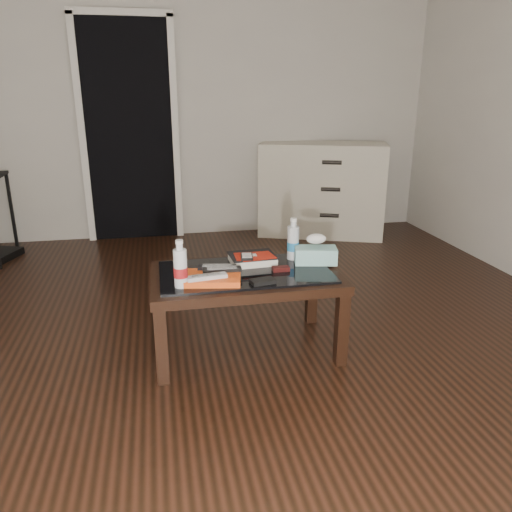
{
  "coord_description": "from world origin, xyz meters",
  "views": [
    {
      "loc": [
        -0.18,
        -2.42,
        1.38
      ],
      "look_at": [
        0.31,
        0.02,
        0.55
      ],
      "focal_mm": 35.0,
      "sensor_mm": 36.0,
      "label": 1
    }
  ],
  "objects": [
    {
      "name": "flip_phone",
      "position": [
        0.44,
        0.01,
        0.47
      ],
      "size": [
        0.09,
        0.05,
        0.02
      ],
      "primitive_type": "cube",
      "rotation": [
        0.0,
        0.0,
        0.01
      ],
      "color": "black",
      "rests_on": "coffee_table"
    },
    {
      "name": "water_bottle_left",
      "position": [
        -0.1,
        -0.12,
        0.58
      ],
      "size": [
        0.08,
        0.08,
        0.24
      ],
      "primitive_type": "cylinder",
      "rotation": [
        0.0,
        0.0,
        -0.28
      ],
      "color": "silver",
      "rests_on": "coffee_table"
    },
    {
      "name": "dresser",
      "position": [
        1.41,
        2.23,
        0.45
      ],
      "size": [
        1.3,
        0.88,
        0.9
      ],
      "rotation": [
        0.0,
        0.0,
        -0.35
      ],
      "color": "beige",
      "rests_on": "ground"
    },
    {
      "name": "ipod",
      "position": [
        0.27,
        0.1,
        0.52
      ],
      "size": [
        0.08,
        0.11,
        0.02
      ],
      "primitive_type": "cube",
      "rotation": [
        0.0,
        0.0,
        -0.14
      ],
      "color": "black",
      "rests_on": "dvd_mailers"
    },
    {
      "name": "dvd_mailers",
      "position": [
        0.31,
        0.14,
        0.51
      ],
      "size": [
        0.19,
        0.14,
        0.01
      ],
      "primitive_type": "cube",
      "rotation": [
        0.0,
        0.0,
        -0.02
      ],
      "color": "#A8190B",
      "rests_on": "textbook"
    },
    {
      "name": "coffee_table",
      "position": [
        0.25,
        0.04,
        0.4
      ],
      "size": [
        1.0,
        0.6,
        0.46
      ],
      "color": "black",
      "rests_on": "ground"
    },
    {
      "name": "magazines",
      "position": [
        0.07,
        -0.07,
        0.48
      ],
      "size": [
        0.31,
        0.26,
        0.03
      ],
      "primitive_type": "cube",
      "rotation": [
        0.0,
        0.0,
        -0.18
      ],
      "color": "#E84D15",
      "rests_on": "coffee_table"
    },
    {
      "name": "room_shell",
      "position": [
        0.0,
        0.0,
        1.62
      ],
      "size": [
        5.0,
        5.0,
        5.0
      ],
      "color": "#B7B2A9",
      "rests_on": "ground"
    },
    {
      "name": "wallet",
      "position": [
        0.31,
        -0.15,
        0.47
      ],
      "size": [
        0.13,
        0.09,
        0.02
      ],
      "primitive_type": "cube",
      "rotation": [
        0.0,
        0.0,
        0.19
      ],
      "color": "black",
      "rests_on": "coffee_table"
    },
    {
      "name": "doorway",
      "position": [
        -0.4,
        2.47,
        1.02
      ],
      "size": [
        0.9,
        0.08,
        2.07
      ],
      "color": "black",
      "rests_on": "ground"
    },
    {
      "name": "tissue_box",
      "position": [
        0.66,
        0.09,
        0.51
      ],
      "size": [
        0.25,
        0.16,
        0.09
      ],
      "primitive_type": "cube",
      "rotation": [
        0.0,
        0.0,
        -0.2
      ],
      "color": "teal",
      "rests_on": "coffee_table"
    },
    {
      "name": "remote_silver",
      "position": [
        0.03,
        -0.11,
        0.5
      ],
      "size": [
        0.21,
        0.08,
        0.02
      ],
      "primitive_type": "cube",
      "rotation": [
        0.0,
        0.0,
        0.15
      ],
      "color": "#B8B8BD",
      "rests_on": "magazines"
    },
    {
      "name": "remote_black_back",
      "position": [
        0.1,
        0.02,
        0.5
      ],
      "size": [
        0.21,
        0.08,
        0.02
      ],
      "primitive_type": "cube",
      "rotation": [
        0.0,
        0.0,
        -0.18
      ],
      "color": "black",
      "rests_on": "magazines"
    },
    {
      "name": "ground",
      "position": [
        0.0,
        0.0,
        0.0
      ],
      "size": [
        5.0,
        5.0,
        0.0
      ],
      "primitive_type": "plane",
      "color": "black",
      "rests_on": "ground"
    },
    {
      "name": "water_bottle_right",
      "position": [
        0.55,
        0.19,
        0.58
      ],
      "size": [
        0.08,
        0.08,
        0.24
      ],
      "primitive_type": "cylinder",
      "rotation": [
        0.0,
        0.0,
        -0.28
      ],
      "color": "silver",
      "rests_on": "coffee_table"
    },
    {
      "name": "textbook",
      "position": [
        0.31,
        0.17,
        0.48
      ],
      "size": [
        0.26,
        0.21,
        0.05
      ],
      "primitive_type": "cube",
      "rotation": [
        0.0,
        0.0,
        0.06
      ],
      "color": "black",
      "rests_on": "coffee_table"
    },
    {
      "name": "remote_black_front",
      "position": [
        0.12,
        -0.02,
        0.5
      ],
      "size": [
        0.2,
        0.05,
        0.02
      ],
      "primitive_type": "cube",
      "rotation": [
        0.0,
        0.0,
        -0.01
      ],
      "color": "black",
      "rests_on": "magazines"
    }
  ]
}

